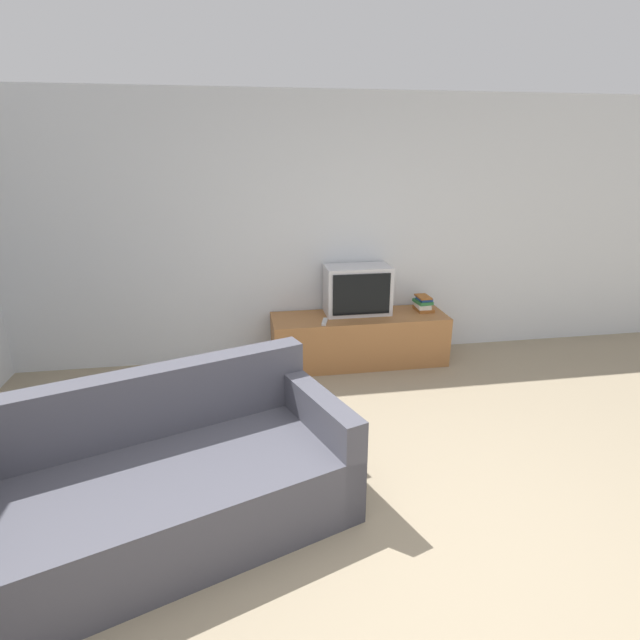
% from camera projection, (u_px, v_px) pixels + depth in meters
% --- Properties ---
extents(ground_plane, '(14.00, 14.00, 0.00)m').
position_uv_depth(ground_plane, '(411.00, 577.00, 2.55)').
color(ground_plane, gray).
extents(wall_back, '(9.00, 0.06, 2.60)m').
position_uv_depth(wall_back, '(316.00, 232.00, 4.96)').
color(wall_back, silver).
rests_on(wall_back, ground_plane).
extents(tv_stand, '(1.75, 0.54, 0.50)m').
position_uv_depth(tv_stand, '(359.00, 339.00, 5.06)').
color(tv_stand, '#9E6638').
rests_on(tv_stand, ground_plane).
extents(television, '(0.65, 0.35, 0.48)m').
position_uv_depth(television, '(357.00, 290.00, 4.99)').
color(television, silver).
rests_on(television, tv_stand).
extents(couch, '(2.24, 1.57, 0.86)m').
position_uv_depth(couch, '(164.00, 486.00, 2.79)').
color(couch, '#474751').
rests_on(couch, ground_plane).
extents(book_stack, '(0.18, 0.22, 0.16)m').
position_uv_depth(book_stack, '(423.00, 304.00, 5.11)').
color(book_stack, '#995623').
rests_on(book_stack, tv_stand).
extents(remote_on_stand, '(0.09, 0.18, 0.02)m').
position_uv_depth(remote_on_stand, '(324.00, 322.00, 4.76)').
color(remote_on_stand, '#B7B7B7').
rests_on(remote_on_stand, tv_stand).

